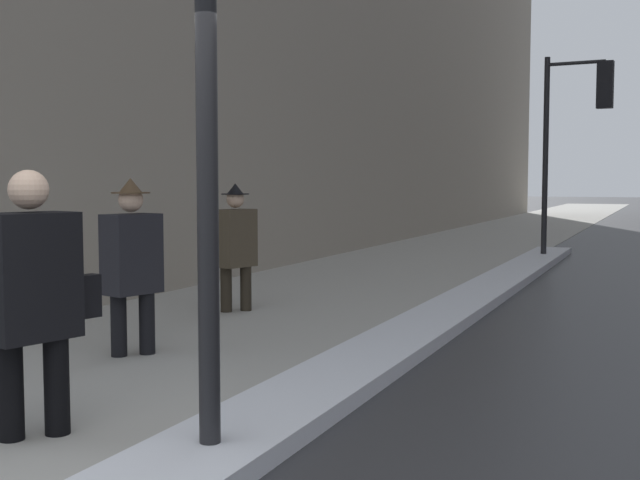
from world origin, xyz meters
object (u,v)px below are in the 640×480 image
Objects in this scene: traffic_light_near at (581,113)px; pedestrian_with_shoulder_bag at (33,291)px; pedestrian_in_glasses at (132,259)px; lamp_post at (206,0)px; pedestrian_in_fedora at (236,242)px.

pedestrian_with_shoulder_bag is (-1.90, -12.76, -2.00)m from traffic_light_near.
traffic_light_near reaches higher than pedestrian_with_shoulder_bag.
pedestrian_in_glasses is at bearing -142.80° from pedestrian_with_shoulder_bag.
lamp_post is at bearing 59.90° from pedestrian_in_glasses.
lamp_post is 1.04× the size of traffic_light_near.
pedestrian_with_shoulder_bag is 1.03× the size of pedestrian_in_glasses.
pedestrian_with_shoulder_bag is 4.84m from pedestrian_in_fedora.
lamp_post is 12.74m from traffic_light_near.
pedestrian_in_glasses is at bearing -101.09° from traffic_light_near.
traffic_light_near is (0.68, 12.72, 0.35)m from lamp_post.
pedestrian_with_shoulder_bag reaches higher than pedestrian_in_glasses.
lamp_post is 2.60× the size of pedestrian_in_glasses.
pedestrian_with_shoulder_bag reaches higher than pedestrian_in_fedora.
pedestrian_in_glasses is 1.04× the size of pedestrian_in_fedora.
lamp_post reaches higher than pedestrian_in_fedora.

